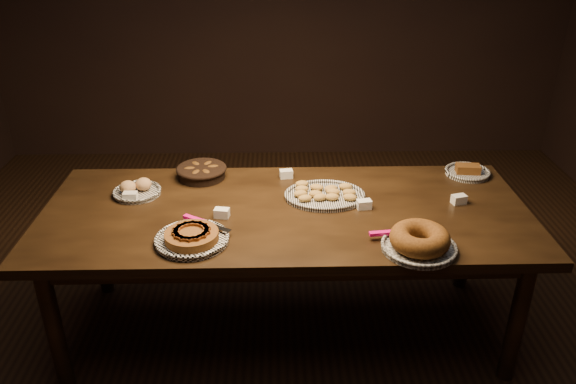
{
  "coord_description": "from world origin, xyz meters",
  "views": [
    {
      "loc": [
        -0.05,
        -2.43,
        2.08
      ],
      "look_at": [
        0.01,
        0.05,
        0.82
      ],
      "focal_mm": 35.0,
      "sensor_mm": 36.0,
      "label": 1
    }
  ],
  "objects_px": {
    "bundt_cake_plate": "(419,241)",
    "madeleine_platter": "(324,194)",
    "apple_tart_plate": "(192,237)",
    "buffet_table": "(286,222)"
  },
  "relations": [
    {
      "from": "buffet_table",
      "to": "bundt_cake_plate",
      "type": "xyz_separation_m",
      "value": [
        0.57,
        -0.38,
        0.12
      ]
    },
    {
      "from": "apple_tart_plate",
      "to": "madeleine_platter",
      "type": "distance_m",
      "value": 0.75
    },
    {
      "from": "madeleine_platter",
      "to": "bundt_cake_plate",
      "type": "height_order",
      "value": "bundt_cake_plate"
    },
    {
      "from": "bundt_cake_plate",
      "to": "madeleine_platter",
      "type": "bearing_deg",
      "value": 132.91
    },
    {
      "from": "buffet_table",
      "to": "apple_tart_plate",
      "type": "height_order",
      "value": "apple_tart_plate"
    },
    {
      "from": "buffet_table",
      "to": "bundt_cake_plate",
      "type": "relative_size",
      "value": 6.51
    },
    {
      "from": "apple_tart_plate",
      "to": "bundt_cake_plate",
      "type": "height_order",
      "value": "bundt_cake_plate"
    },
    {
      "from": "buffet_table",
      "to": "madeleine_platter",
      "type": "bearing_deg",
      "value": 31.26
    },
    {
      "from": "apple_tart_plate",
      "to": "bundt_cake_plate",
      "type": "xyz_separation_m",
      "value": [
        0.99,
        -0.09,
        0.02
      ]
    },
    {
      "from": "madeleine_platter",
      "to": "bundt_cake_plate",
      "type": "relative_size",
      "value": 1.1
    }
  ]
}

